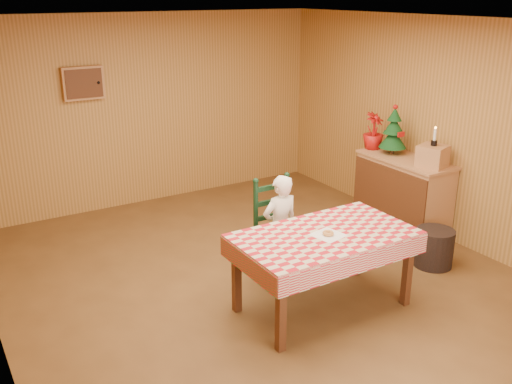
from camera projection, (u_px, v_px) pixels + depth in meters
The scene contains 13 objects.
ground at pixel (266, 284), 5.88m from camera, with size 6.00×6.00×0.00m, color brown.
cabin_walls at pixel (239, 100), 5.70m from camera, with size 5.10×6.05×2.65m.
dining_table at pixel (324, 242), 5.23m from camera, with size 1.66×0.96×0.77m.
ladder_chair at pixel (277, 231), 5.92m from camera, with size 0.44×0.40×1.08m.
seated_child at pixel (280, 227), 5.85m from camera, with size 0.41×0.27×1.12m, color white.
napkin at pixel (328, 235), 5.16m from camera, with size 0.26×0.26×0.00m, color white.
donut at pixel (328, 233), 5.15m from camera, with size 0.10×0.10×0.04m, color #C98A48.
shelf_unit at pixel (402, 194), 7.09m from camera, with size 0.54×1.24×0.93m.
crate at pixel (433, 156), 6.58m from camera, with size 0.30×0.30×0.25m, color tan.
christmas_tree at pixel (393, 132), 7.05m from camera, with size 0.34×0.34×0.62m.
flower_arrangement at pixel (374, 131), 7.28m from camera, with size 0.26×0.26×0.47m, color #A5110F.
candle_set at pixel (434, 140), 6.51m from camera, with size 0.07×0.07×0.22m.
storage_bin at pixel (434, 248), 6.22m from camera, with size 0.42×0.42×0.42m, color black.
Camera 1 is at (-2.80, -4.41, 2.87)m, focal length 40.00 mm.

